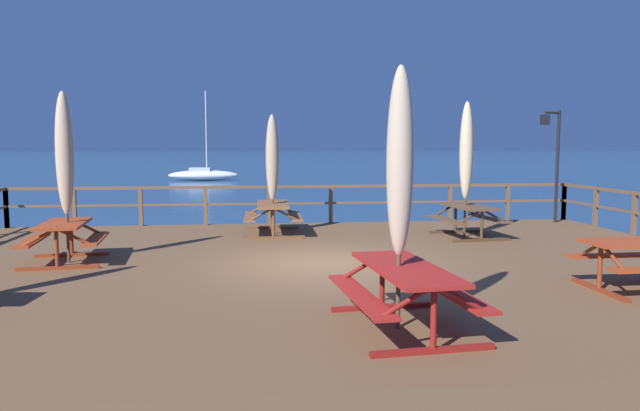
{
  "coord_description": "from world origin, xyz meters",
  "views": [
    {
      "loc": [
        -1.39,
        -11.03,
        3.03
      ],
      "look_at": [
        0.0,
        0.89,
        1.83
      ],
      "focal_mm": 33.73,
      "sensor_mm": 36.0,
      "label": 1
    }
  ],
  "objects_px": {
    "patio_umbrella_short_back": "(272,158)",
    "patio_umbrella_tall_back_right": "(466,151)",
    "picnic_table_mid_left": "(405,283)",
    "patio_umbrella_short_front": "(400,163)",
    "patio_umbrella_tall_back_left": "(64,154)",
    "picnic_table_front_right": "(468,214)",
    "picnic_table_mid_right": "(64,234)",
    "lamp_post_hooked": "(553,149)",
    "sailboat_distant": "(203,175)",
    "picnic_table_back_right": "(273,211)"
  },
  "relations": [
    {
      "from": "picnic_table_mid_left",
      "to": "patio_umbrella_short_front",
      "type": "distance_m",
      "value": 1.43
    },
    {
      "from": "patio_umbrella_tall_back_left",
      "to": "lamp_post_hooked",
      "type": "xyz_separation_m",
      "value": [
        11.96,
        4.54,
        0.08
      ]
    },
    {
      "from": "lamp_post_hooked",
      "to": "patio_umbrella_short_back",
      "type": "bearing_deg",
      "value": -170.68
    },
    {
      "from": "patio_umbrella_tall_back_left",
      "to": "sailboat_distant",
      "type": "height_order",
      "value": "sailboat_distant"
    },
    {
      "from": "picnic_table_front_right",
      "to": "patio_umbrella_short_front",
      "type": "xyz_separation_m",
      "value": [
        -3.45,
        -6.92,
        1.44
      ]
    },
    {
      "from": "patio_umbrella_short_front",
      "to": "lamp_post_hooked",
      "type": "bearing_deg",
      "value": 53.81
    },
    {
      "from": "picnic_table_front_right",
      "to": "picnic_table_mid_right",
      "type": "bearing_deg",
      "value": -165.71
    },
    {
      "from": "picnic_table_back_right",
      "to": "patio_umbrella_short_back",
      "type": "height_order",
      "value": "patio_umbrella_short_back"
    },
    {
      "from": "picnic_table_mid_right",
      "to": "patio_umbrella_short_front",
      "type": "relative_size",
      "value": 0.58
    },
    {
      "from": "patio_umbrella_short_back",
      "to": "picnic_table_mid_left",
      "type": "bearing_deg",
      "value": -80.85
    },
    {
      "from": "patio_umbrella_short_back",
      "to": "sailboat_distant",
      "type": "distance_m",
      "value": 38.51
    },
    {
      "from": "picnic_table_front_right",
      "to": "picnic_table_mid_left",
      "type": "bearing_deg",
      "value": -115.91
    },
    {
      "from": "picnic_table_mid_right",
      "to": "sailboat_distant",
      "type": "distance_m",
      "value": 41.43
    },
    {
      "from": "picnic_table_mid_right",
      "to": "patio_umbrella_tall_back_left",
      "type": "bearing_deg",
      "value": 12.72
    },
    {
      "from": "picnic_table_mid_left",
      "to": "patio_umbrella_tall_back_right",
      "type": "relative_size",
      "value": 0.69
    },
    {
      "from": "patio_umbrella_tall_back_left",
      "to": "lamp_post_hooked",
      "type": "relative_size",
      "value": 1.0
    },
    {
      "from": "picnic_table_mid_left",
      "to": "patio_umbrella_short_back",
      "type": "xyz_separation_m",
      "value": [
        -1.29,
        7.98,
        1.32
      ]
    },
    {
      "from": "picnic_table_mid_right",
      "to": "sailboat_distant",
      "type": "relative_size",
      "value": 0.23
    },
    {
      "from": "patio_umbrella_tall_back_left",
      "to": "lamp_post_hooked",
      "type": "distance_m",
      "value": 12.79
    },
    {
      "from": "patio_umbrella_tall_back_left",
      "to": "patio_umbrella_short_front",
      "type": "relative_size",
      "value": 1.02
    },
    {
      "from": "patio_umbrella_tall_back_right",
      "to": "patio_umbrella_short_back",
      "type": "bearing_deg",
      "value": 168.08
    },
    {
      "from": "patio_umbrella_short_back",
      "to": "sailboat_distant",
      "type": "xyz_separation_m",
      "value": [
        -4.61,
        38.17,
        -2.2
      ]
    },
    {
      "from": "sailboat_distant",
      "to": "lamp_post_hooked",
      "type": "bearing_deg",
      "value": -71.14
    },
    {
      "from": "picnic_table_mid_left",
      "to": "patio_umbrella_short_front",
      "type": "height_order",
      "value": "patio_umbrella_short_front"
    },
    {
      "from": "picnic_table_back_right",
      "to": "patio_umbrella_tall_back_right",
      "type": "bearing_deg",
      "value": -12.58
    },
    {
      "from": "patio_umbrella_tall_back_right",
      "to": "sailboat_distant",
      "type": "distance_m",
      "value": 40.28
    },
    {
      "from": "picnic_table_front_right",
      "to": "patio_umbrella_tall_back_right",
      "type": "height_order",
      "value": "patio_umbrella_tall_back_right"
    },
    {
      "from": "patio_umbrella_tall_back_right",
      "to": "patio_umbrella_short_front",
      "type": "bearing_deg",
      "value": -115.9
    },
    {
      "from": "patio_umbrella_tall_back_right",
      "to": "patio_umbrella_short_back",
      "type": "height_order",
      "value": "patio_umbrella_tall_back_right"
    },
    {
      "from": "patio_umbrella_short_back",
      "to": "patio_umbrella_tall_back_right",
      "type": "bearing_deg",
      "value": -11.92
    },
    {
      "from": "picnic_table_front_right",
      "to": "patio_umbrella_tall_back_left",
      "type": "distance_m",
      "value": 9.03
    },
    {
      "from": "picnic_table_mid_left",
      "to": "lamp_post_hooked",
      "type": "distance_m",
      "value": 11.56
    },
    {
      "from": "patio_umbrella_tall_back_right",
      "to": "sailboat_distant",
      "type": "bearing_deg",
      "value": 103.24
    },
    {
      "from": "picnic_table_mid_left",
      "to": "patio_umbrella_short_back",
      "type": "height_order",
      "value": "patio_umbrella_short_back"
    },
    {
      "from": "picnic_table_mid_right",
      "to": "lamp_post_hooked",
      "type": "distance_m",
      "value": 12.94
    },
    {
      "from": "picnic_table_back_right",
      "to": "patio_umbrella_tall_back_right",
      "type": "distance_m",
      "value": 4.94
    },
    {
      "from": "picnic_table_mid_left",
      "to": "patio_umbrella_short_back",
      "type": "bearing_deg",
      "value": 99.15
    },
    {
      "from": "picnic_table_front_right",
      "to": "picnic_table_mid_left",
      "type": "distance_m",
      "value": 7.73
    },
    {
      "from": "patio_umbrella_tall_back_right",
      "to": "patio_umbrella_short_front",
      "type": "distance_m",
      "value": 7.76
    },
    {
      "from": "picnic_table_front_right",
      "to": "patio_umbrella_short_back",
      "type": "bearing_deg",
      "value": 167.59
    },
    {
      "from": "lamp_post_hooked",
      "to": "picnic_table_back_right",
      "type": "bearing_deg",
      "value": -171.06
    },
    {
      "from": "picnic_table_front_right",
      "to": "picnic_table_mid_right",
      "type": "distance_m",
      "value": 8.97
    },
    {
      "from": "picnic_table_mid_left",
      "to": "patio_umbrella_tall_back_left",
      "type": "bearing_deg",
      "value": 137.84
    },
    {
      "from": "picnic_table_front_right",
      "to": "sailboat_distant",
      "type": "xyz_separation_m",
      "value": [
        -9.27,
        39.2,
        -0.87
      ]
    },
    {
      "from": "picnic_table_mid_left",
      "to": "patio_umbrella_tall_back_right",
      "type": "bearing_deg",
      "value": 64.71
    },
    {
      "from": "picnic_table_back_right",
      "to": "lamp_post_hooked",
      "type": "bearing_deg",
      "value": 8.94
    },
    {
      "from": "patio_umbrella_short_front",
      "to": "lamp_post_hooked",
      "type": "relative_size",
      "value": 0.98
    },
    {
      "from": "patio_umbrella_short_front",
      "to": "patio_umbrella_short_back",
      "type": "bearing_deg",
      "value": 98.66
    },
    {
      "from": "patio_umbrella_tall_back_left",
      "to": "patio_umbrella_short_front",
      "type": "distance_m",
      "value": 7.01
    },
    {
      "from": "patio_umbrella_tall_back_right",
      "to": "lamp_post_hooked",
      "type": "height_order",
      "value": "patio_umbrella_tall_back_right"
    }
  ]
}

